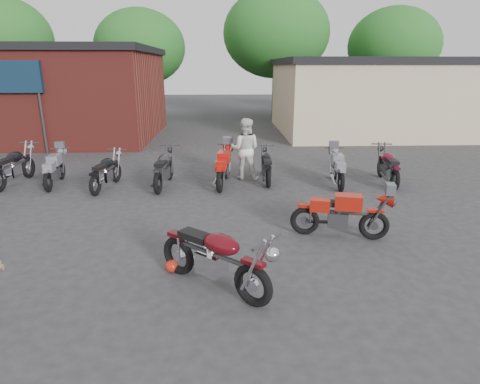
{
  "coord_description": "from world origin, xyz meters",
  "views": [
    {
      "loc": [
        0.49,
        -6.37,
        3.39
      ],
      "look_at": [
        0.8,
        1.52,
        0.9
      ],
      "focal_mm": 30.0,
      "sensor_mm": 36.0,
      "label": 1
    }
  ],
  "objects_px": {
    "sportbike": "(342,212)",
    "helmet": "(172,266)",
    "row_bike_1": "(54,168)",
    "row_bike_7": "(388,164)",
    "row_bike_5": "(266,164)",
    "row_bike_6": "(337,167)",
    "row_bike_4": "(224,166)",
    "person_light": "(245,149)",
    "vintage_motorcycle": "(215,254)",
    "row_bike_0": "(14,164)",
    "row_bike_3": "(164,167)",
    "row_bike_2": "(106,170)"
  },
  "relations": [
    {
      "from": "sportbike",
      "to": "helmet",
      "type": "relative_size",
      "value": 8.16
    },
    {
      "from": "row_bike_1",
      "to": "row_bike_7",
      "type": "height_order",
      "value": "row_bike_7"
    },
    {
      "from": "row_bike_5",
      "to": "row_bike_6",
      "type": "xyz_separation_m",
      "value": [
        2.05,
        -0.49,
        0.0
      ]
    },
    {
      "from": "row_bike_4",
      "to": "row_bike_7",
      "type": "height_order",
      "value": "row_bike_4"
    },
    {
      "from": "row_bike_6",
      "to": "row_bike_7",
      "type": "distance_m",
      "value": 1.58
    },
    {
      "from": "row_bike_1",
      "to": "row_bike_4",
      "type": "bearing_deg",
      "value": -98.17
    },
    {
      "from": "sportbike",
      "to": "row_bike_1",
      "type": "distance_m",
      "value": 8.46
    },
    {
      "from": "helmet",
      "to": "person_light",
      "type": "xyz_separation_m",
      "value": [
        1.57,
        5.94,
        0.84
      ]
    },
    {
      "from": "row_bike_7",
      "to": "person_light",
      "type": "bearing_deg",
      "value": 87.09
    },
    {
      "from": "row_bike_4",
      "to": "row_bike_7",
      "type": "distance_m",
      "value": 4.92
    },
    {
      "from": "helmet",
      "to": "row_bike_1",
      "type": "xyz_separation_m",
      "value": [
        -4.1,
        5.45,
        0.43
      ]
    },
    {
      "from": "row_bike_4",
      "to": "row_bike_6",
      "type": "xyz_separation_m",
      "value": [
        3.35,
        -0.13,
        -0.05
      ]
    },
    {
      "from": "helmet",
      "to": "row_bike_5",
      "type": "height_order",
      "value": "row_bike_5"
    },
    {
      "from": "person_light",
      "to": "vintage_motorcycle",
      "type": "bearing_deg",
      "value": 94.3
    },
    {
      "from": "person_light",
      "to": "row_bike_0",
      "type": "height_order",
      "value": "person_light"
    },
    {
      "from": "row_bike_3",
      "to": "person_light",
      "type": "bearing_deg",
      "value": -67.99
    },
    {
      "from": "helmet",
      "to": "person_light",
      "type": "relative_size",
      "value": 0.12
    },
    {
      "from": "row_bike_4",
      "to": "row_bike_6",
      "type": "bearing_deg",
      "value": -83.86
    },
    {
      "from": "row_bike_4",
      "to": "row_bike_6",
      "type": "relative_size",
      "value": 1.09
    },
    {
      "from": "sportbike",
      "to": "row_bike_1",
      "type": "height_order",
      "value": "sportbike"
    },
    {
      "from": "row_bike_1",
      "to": "row_bike_4",
      "type": "xyz_separation_m",
      "value": [
        5.0,
        -0.19,
        0.06
      ]
    },
    {
      "from": "person_light",
      "to": "row_bike_7",
      "type": "height_order",
      "value": "person_light"
    },
    {
      "from": "sportbike",
      "to": "row_bike_6",
      "type": "distance_m",
      "value": 3.91
    },
    {
      "from": "row_bike_4",
      "to": "row_bike_6",
      "type": "distance_m",
      "value": 3.35
    },
    {
      "from": "row_bike_3",
      "to": "row_bike_7",
      "type": "height_order",
      "value": "row_bike_3"
    },
    {
      "from": "row_bike_5",
      "to": "row_bike_7",
      "type": "bearing_deg",
      "value": -94.75
    },
    {
      "from": "vintage_motorcycle",
      "to": "row_bike_2",
      "type": "bearing_deg",
      "value": 159.97
    },
    {
      "from": "sportbike",
      "to": "row_bike_5",
      "type": "xyz_separation_m",
      "value": [
        -1.1,
        4.29,
        -0.02
      ]
    },
    {
      "from": "sportbike",
      "to": "row_bike_1",
      "type": "xyz_separation_m",
      "value": [
        -7.4,
        4.11,
        -0.02
      ]
    },
    {
      "from": "row_bike_3",
      "to": "row_bike_5",
      "type": "distance_m",
      "value": 3.07
    },
    {
      "from": "helmet",
      "to": "row_bike_5",
      "type": "distance_m",
      "value": 6.06
    },
    {
      "from": "person_light",
      "to": "row_bike_3",
      "type": "bearing_deg",
      "value": 28.35
    },
    {
      "from": "helmet",
      "to": "vintage_motorcycle",
      "type": "bearing_deg",
      "value": -38.31
    },
    {
      "from": "vintage_motorcycle",
      "to": "row_bike_0",
      "type": "bearing_deg",
      "value": 174.74
    },
    {
      "from": "row_bike_7",
      "to": "sportbike",
      "type": "bearing_deg",
      "value": 153.41
    },
    {
      "from": "sportbike",
      "to": "row_bike_5",
      "type": "height_order",
      "value": "sportbike"
    },
    {
      "from": "helmet",
      "to": "person_light",
      "type": "distance_m",
      "value": 6.2
    },
    {
      "from": "helmet",
      "to": "person_light",
      "type": "bearing_deg",
      "value": 75.24
    },
    {
      "from": "row_bike_3",
      "to": "row_bike_0",
      "type": "bearing_deg",
      "value": 89.96
    },
    {
      "from": "row_bike_1",
      "to": "row_bike_3",
      "type": "distance_m",
      "value": 3.27
    },
    {
      "from": "vintage_motorcycle",
      "to": "row_bike_3",
      "type": "relative_size",
      "value": 1.05
    },
    {
      "from": "vintage_motorcycle",
      "to": "row_bike_4",
      "type": "xyz_separation_m",
      "value": [
        0.14,
        5.87,
        -0.03
      ]
    },
    {
      "from": "row_bike_3",
      "to": "row_bike_4",
      "type": "relative_size",
      "value": 1.01
    },
    {
      "from": "sportbike",
      "to": "row_bike_3",
      "type": "relative_size",
      "value": 0.93
    },
    {
      "from": "sportbike",
      "to": "row_bike_2",
      "type": "bearing_deg",
      "value": 160.65
    },
    {
      "from": "person_light",
      "to": "row_bike_6",
      "type": "distance_m",
      "value": 2.84
    },
    {
      "from": "row_bike_0",
      "to": "row_bike_7",
      "type": "height_order",
      "value": "row_bike_0"
    },
    {
      "from": "row_bike_2",
      "to": "row_bike_6",
      "type": "relative_size",
      "value": 1.01
    },
    {
      "from": "vintage_motorcycle",
      "to": "row_bike_7",
      "type": "xyz_separation_m",
      "value": [
        5.06,
        5.87,
        -0.04
      ]
    },
    {
      "from": "helmet",
      "to": "row_bike_0",
      "type": "distance_m",
      "value": 7.74
    }
  ]
}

